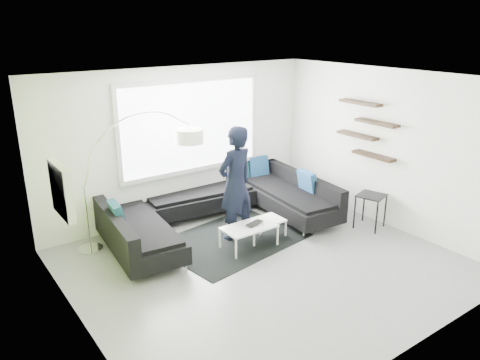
# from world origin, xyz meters

# --- Properties ---
(ground) EXTENTS (5.50, 5.50, 0.00)m
(ground) POSITION_xyz_m (0.00, 0.00, 0.00)
(ground) COLOR gray
(ground) RESTS_ON ground
(room_shell) EXTENTS (5.54, 5.04, 2.82)m
(room_shell) POSITION_xyz_m (0.04, 0.21, 1.81)
(room_shell) COLOR white
(room_shell) RESTS_ON ground
(sectional_sofa) EXTENTS (4.18, 2.83, 0.85)m
(sectional_sofa) POSITION_xyz_m (0.14, 1.55, 0.38)
(sectional_sofa) COLOR black
(sectional_sofa) RESTS_ON ground
(rug) EXTENTS (2.53, 2.00, 0.01)m
(rug) POSITION_xyz_m (0.07, 0.97, 0.01)
(rug) COLOR black
(rug) RESTS_ON ground
(coffee_table) EXTENTS (1.14, 0.67, 0.37)m
(coffee_table) POSITION_xyz_m (0.36, 0.68, 0.19)
(coffee_table) COLOR white
(coffee_table) RESTS_ON ground
(arc_lamp) EXTENTS (2.19, 1.27, 2.19)m
(arc_lamp) POSITION_xyz_m (-2.02, 2.01, 1.10)
(arc_lamp) COLOR silver
(arc_lamp) RESTS_ON ground
(side_table) EXTENTS (0.57, 0.57, 0.62)m
(side_table) POSITION_xyz_m (2.39, -0.04, 0.31)
(side_table) COLOR black
(side_table) RESTS_ON ground
(person) EXTENTS (0.87, 0.71, 1.96)m
(person) POSITION_xyz_m (0.19, 1.04, 0.98)
(person) COLOR black
(person) RESTS_ON ground
(laptop) EXTENTS (0.45, 0.39, 0.03)m
(laptop) POSITION_xyz_m (0.28, 0.56, 0.39)
(laptop) COLOR black
(laptop) RESTS_ON coffee_table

